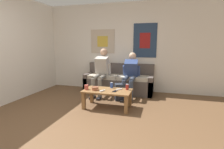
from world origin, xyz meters
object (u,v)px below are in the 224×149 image
Objects in this scene: cell_phone at (115,91)px; person_seated_adult at (101,70)px; ceramic_bowl at (95,88)px; game_controller_near_left at (119,89)px; pillar_candle at (86,87)px; coffee_table at (107,93)px; game_controller_near_right at (102,91)px; person_seated_teen at (130,73)px; backpack at (121,92)px; drink_can_red at (127,87)px; couch at (119,82)px; drink_can_blue at (112,85)px.

person_seated_adult is at bearing 122.53° from cell_phone.
game_controller_near_left is at bearing 19.15° from ceramic_bowl.
cell_phone is (0.64, 0.02, -0.05)m from pillar_candle.
game_controller_near_right is (-0.07, -0.13, 0.09)m from coffee_table.
game_controller_near_right is at bearing -109.84° from person_seated_teen.
person_seated_teen reaches higher than pillar_candle.
person_seated_adult is 1.19m from game_controller_near_right.
game_controller_near_left and game_controller_near_right have the same top height.
person_seated_teen is 0.61m from backpack.
game_controller_near_right is at bearing -16.22° from ceramic_bowl.
drink_can_red reaches higher than cell_phone.
ceramic_bowl is at bearing -162.88° from coffee_table.
drink_can_red is (0.86, 0.23, 0.01)m from pillar_candle.
cell_phone is (0.24, -1.34, 0.11)m from couch.
person_seated_teen is 7.78× the size of cell_phone.
cell_phone is at bearing -109.65° from game_controller_near_left.
couch is 1.37m from cell_phone.
game_controller_near_right is (-0.40, -1.12, -0.23)m from person_seated_teen.
cell_phone is at bearing -57.47° from person_seated_adult.
person_seated_adult is at bearing 129.29° from game_controller_near_left.
drink_can_blue is (-0.29, -0.77, -0.18)m from person_seated_teen.
backpack is at bearing 58.05° from ceramic_bowl.
person_seated_teen is at bearing 69.10° from drink_can_blue.
game_controller_near_left reaches higher than cell_phone.
game_controller_near_left is (0.07, -0.50, 0.21)m from backpack.
person_seated_teen is at bearing 53.91° from pillar_candle.
couch is at bearing 108.11° from backpack.
drink_can_red is (0.46, -1.13, 0.17)m from couch.
person_seated_teen is 7.93× the size of game_controller_near_right.
couch is at bearing 100.09° from cell_phone.
drink_can_red is at bearing -42.91° from person_seated_adult.
game_controller_near_right is (0.38, -0.04, -0.04)m from pillar_candle.
person_seated_adult reaches higher than drink_can_red.
backpack is 3.11× the size of game_controller_near_left.
backpack is at bearing 74.17° from coffee_table.
person_seated_adult reaches higher than game_controller_near_right.
drink_can_blue is at bearing -110.90° from person_seated_teen.
cell_phone is at bearing 1.77° from ceramic_bowl.
drink_can_blue reaches higher than pillar_candle.
cell_phone is at bearing 1.92° from pillar_candle.
game_controller_near_right is at bearing -90.74° from couch.
pillar_candle reaches higher than coffee_table.
cell_phone is at bearing -79.91° from couch.
person_seated_adult is 1.07m from pillar_candle.
drink_can_blue is 0.84× the size of cell_phone.
coffee_table is 8.33× the size of drink_can_red.
person_seated_teen reaches higher than cell_phone.
drink_can_red reaches higher than game_controller_near_right.
cell_phone is at bearing -19.07° from coffee_table.
cell_phone is at bearing 14.25° from game_controller_near_right.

